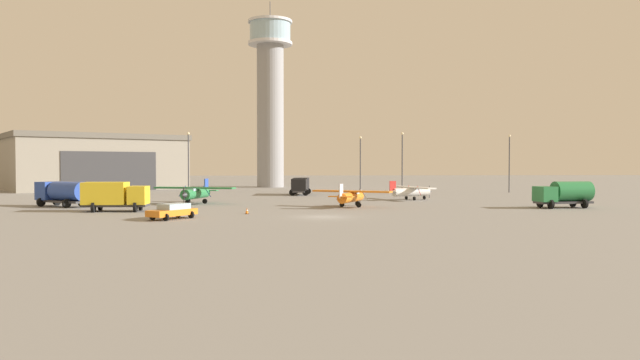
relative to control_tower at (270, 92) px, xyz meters
The scene contains 17 objects.
ground_plane 74.29m from the control_tower, 84.58° to the right, with size 400.00×400.00×0.00m, color gray.
control_tower is the anchor object (origin of this frame).
hangar 37.73m from the control_tower, 165.88° to the right, with size 37.03×33.53×10.51m.
airplane_green 55.89m from the control_tower, 98.40° to the right, with size 10.14×7.93×3.00m.
airplane_orange 63.00m from the control_tower, 79.84° to the right, with size 8.81×7.04×2.72m.
airplane_white 53.96m from the control_tower, 66.45° to the right, with size 6.85×8.65×2.61m.
truck_box_black 37.49m from the control_tower, 80.10° to the right, with size 3.57×6.88×2.67m.
truck_box_yellow 67.81m from the control_tower, 102.57° to the right, with size 6.38×3.33×3.01m.
truck_fuel_tanker_green 72.76m from the control_tower, 60.93° to the right, with size 6.58×3.69×2.94m.
truck_fuel_tanker_blue 63.50m from the control_tower, 111.24° to the right, with size 7.00×5.65×2.89m.
car_orange 75.36m from the control_tower, 95.21° to the right, with size 4.09×4.74×1.37m.
light_post_west 34.63m from the control_tower, 113.11° to the right, with size 0.44×0.44×10.01m.
light_post_east 33.29m from the control_tower, 57.86° to the right, with size 0.44×0.44×9.58m.
light_post_north 51.18m from the control_tower, 32.46° to the right, with size 0.44×0.44×9.90m.
light_post_centre 40.42m from the control_tower, 54.26° to the right, with size 0.44×0.44×10.02m.
traffic_cone_near_left 61.69m from the control_tower, 105.75° to the right, with size 0.36×0.36×0.67m.
traffic_cone_near_right 70.35m from the control_tower, 90.38° to the right, with size 0.36×0.36×0.62m.
Camera 1 is at (-3.34, -53.61, 4.83)m, focal length 32.99 mm.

